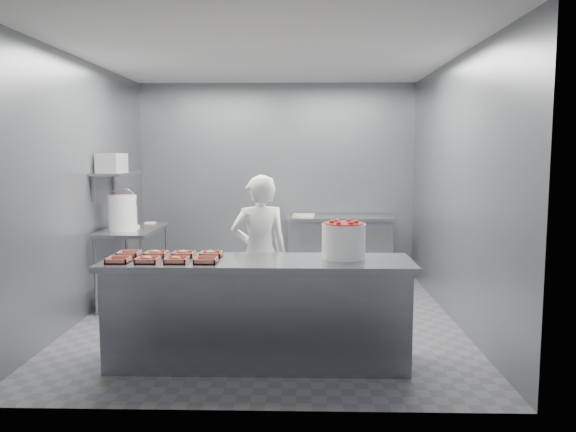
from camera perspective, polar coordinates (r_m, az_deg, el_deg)
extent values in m
plane|color=#4C4C51|center=(6.26, -2.06, -10.23)|extent=(4.50, 4.50, 0.00)
plane|color=white|center=(6.08, -2.16, 15.95)|extent=(4.50, 4.50, 0.00)
cube|color=slate|center=(8.25, -1.15, 3.69)|extent=(4.00, 0.04, 2.80)
cube|color=slate|center=(6.45, -20.16, 2.54)|extent=(0.04, 4.50, 2.80)
cube|color=slate|center=(6.22, 16.64, 2.53)|extent=(0.04, 4.50, 2.80)
cube|color=slate|center=(4.74, -3.09, -4.74)|extent=(2.60, 0.70, 0.05)
cube|color=slate|center=(4.85, -3.06, -9.97)|extent=(2.50, 0.64, 0.85)
cube|color=slate|center=(6.95, -15.49, -1.36)|extent=(0.60, 1.20, 0.04)
cube|color=slate|center=(7.07, -15.33, -6.83)|extent=(0.56, 1.15, 0.03)
cylinder|color=slate|center=(6.58, -18.97, -5.79)|extent=(0.04, 0.04, 0.88)
cylinder|color=slate|center=(6.42, -14.60, -5.95)|extent=(0.04, 0.04, 0.88)
cylinder|color=slate|center=(7.62, -16.05, -4.06)|extent=(0.04, 0.04, 0.88)
cylinder|color=slate|center=(7.48, -12.23, -4.14)|extent=(0.04, 0.04, 0.88)
cube|color=slate|center=(7.96, 5.24, -0.23)|extent=(1.50, 0.60, 0.05)
cube|color=slate|center=(8.02, 5.20, -3.43)|extent=(1.44, 0.55, 0.85)
cube|color=slate|center=(6.94, -17.00, 4.14)|extent=(0.35, 0.90, 0.03)
cube|color=tan|center=(4.82, -16.84, -4.28)|extent=(0.18, 0.18, 0.04)
cube|color=white|center=(4.82, -16.27, -4.38)|extent=(0.10, 0.06, 0.00)
cube|color=tan|center=(4.75, -14.08, -4.35)|extent=(0.18, 0.18, 0.04)
cube|color=white|center=(4.75, -13.50, -4.45)|extent=(0.10, 0.06, 0.00)
ellipsoid|color=#BB602E|center=(4.75, -14.20, -4.23)|extent=(0.10, 0.10, 0.05)
cube|color=tan|center=(4.69, -11.25, -4.41)|extent=(0.18, 0.18, 0.04)
cube|color=white|center=(4.70, -10.67, -4.51)|extent=(0.10, 0.06, 0.00)
ellipsoid|color=#BB602E|center=(4.69, -11.37, -4.29)|extent=(0.10, 0.10, 0.05)
cube|color=tan|center=(4.65, -8.35, -4.47)|extent=(0.18, 0.18, 0.04)
cube|color=white|center=(4.65, -7.77, -4.56)|extent=(0.10, 0.06, 0.00)
cube|color=tan|center=(5.08, -15.85, -3.71)|extent=(0.18, 0.18, 0.04)
cube|color=white|center=(5.09, -15.31, -3.80)|extent=(0.10, 0.06, 0.00)
cube|color=tan|center=(5.02, -13.22, -3.76)|extent=(0.18, 0.18, 0.04)
cube|color=white|center=(5.02, -12.68, -3.85)|extent=(0.10, 0.06, 0.00)
ellipsoid|color=#BB602E|center=(5.02, -13.34, -3.65)|extent=(0.10, 0.10, 0.05)
cube|color=tan|center=(4.96, -10.54, -3.81)|extent=(0.18, 0.18, 0.04)
cube|color=white|center=(4.97, -9.99, -3.90)|extent=(0.10, 0.06, 0.00)
ellipsoid|color=#BB602E|center=(4.96, -10.65, -3.70)|extent=(0.10, 0.10, 0.05)
cube|color=tan|center=(4.92, -7.79, -3.85)|extent=(0.18, 0.18, 0.04)
cube|color=white|center=(4.93, -7.25, -3.94)|extent=(0.10, 0.06, 0.00)
ellipsoid|color=#BB602E|center=(4.92, -7.91, -3.74)|extent=(0.10, 0.10, 0.05)
imported|color=white|center=(5.66, -2.91, -3.80)|extent=(0.66, 0.52, 1.58)
cylinder|color=white|center=(4.79, 5.67, -2.55)|extent=(0.37, 0.37, 0.30)
cylinder|color=red|center=(4.77, 5.69, -0.91)|extent=(0.35, 0.35, 0.04)
cylinder|color=white|center=(6.74, -16.45, 0.29)|extent=(0.32, 0.32, 0.41)
cylinder|color=pink|center=(6.72, -16.50, 1.97)|extent=(0.30, 0.30, 0.02)
torus|color=slate|center=(6.73, -16.48, 1.32)|extent=(0.34, 0.01, 0.34)
cylinder|color=white|center=(6.96, -16.22, -1.09)|extent=(0.40, 0.40, 0.03)
cube|color=#CCB28C|center=(7.34, -13.82, -0.68)|extent=(0.13, 0.11, 0.02)
cube|color=gray|center=(6.78, -17.49, 5.15)|extent=(0.30, 0.33, 0.23)
cube|color=silver|center=(7.93, 1.64, 0.08)|extent=(0.33, 0.26, 0.04)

